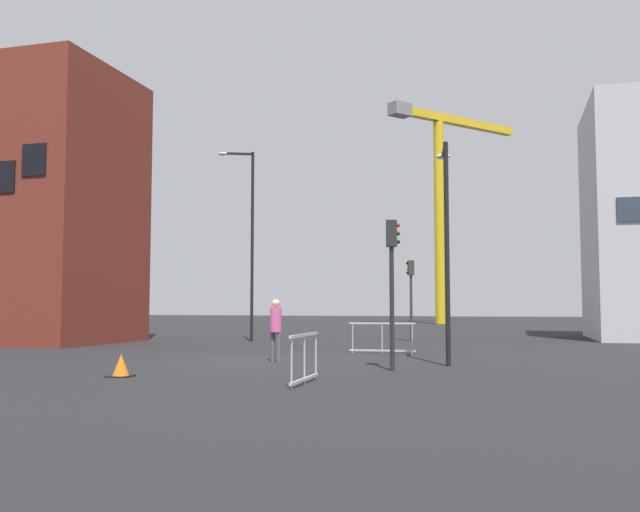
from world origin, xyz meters
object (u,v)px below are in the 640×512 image
at_px(construction_crane, 441,182).
at_px(traffic_light_median, 392,269).
at_px(traffic_cone_orange, 121,366).
at_px(pedestrian_walking, 276,325).
at_px(streetlamp_short, 446,232).
at_px(streetlamp_tall, 249,232).
at_px(traffic_light_verge, 411,287).

relative_size(construction_crane, traffic_light_median, 4.85).
bearing_deg(traffic_cone_orange, pedestrian_walking, 66.44).
distance_m(streetlamp_short, traffic_cone_orange, 9.53).
bearing_deg(traffic_light_median, streetlamp_tall, 125.88).
bearing_deg(construction_crane, traffic_light_verge, -87.75).
distance_m(traffic_light_verge, traffic_light_median, 14.39).
relative_size(streetlamp_tall, pedestrian_walking, 4.76).
xyz_separation_m(construction_crane, pedestrian_walking, (-1.22, -41.52, -11.57)).
bearing_deg(streetlamp_tall, traffic_light_median, -54.12).
bearing_deg(traffic_light_verge, pedestrian_walking, -100.68).
bearing_deg(streetlamp_short, streetlamp_tall, 134.58).
height_order(construction_crane, pedestrian_walking, construction_crane).
xyz_separation_m(traffic_light_median, pedestrian_walking, (-3.82, 1.79, -1.54)).
xyz_separation_m(streetlamp_tall, traffic_cone_orange, (2.73, -15.21, -4.85)).
relative_size(streetlamp_tall, traffic_cone_orange, 16.46).
relative_size(streetlamp_short, traffic_cone_orange, 11.72).
height_order(construction_crane, traffic_light_verge, construction_crane).
bearing_deg(traffic_cone_orange, streetlamp_tall, 100.16).
bearing_deg(pedestrian_walking, traffic_light_verge, 79.32).
xyz_separation_m(streetlamp_short, traffic_light_verge, (-2.71, 12.39, -1.21)).
distance_m(streetlamp_short, pedestrian_walking, 5.73).
bearing_deg(traffic_light_verge, streetlamp_tall, -162.49).
distance_m(construction_crane, traffic_light_verge, 30.72).
xyz_separation_m(construction_crane, traffic_light_verge, (1.14, -28.98, -10.12)).
xyz_separation_m(traffic_light_verge, traffic_light_median, (1.45, -14.32, 0.09)).
bearing_deg(traffic_cone_orange, traffic_light_verge, 75.49).
relative_size(traffic_light_median, pedestrian_walking, 2.10).
xyz_separation_m(traffic_light_verge, traffic_cone_orange, (-4.53, -17.50, -2.30)).
relative_size(traffic_light_verge, traffic_cone_orange, 7.00).
xyz_separation_m(streetlamp_short, traffic_light_median, (-1.26, -1.93, -1.13)).
relative_size(traffic_light_verge, pedestrian_walking, 2.02).
distance_m(streetlamp_tall, streetlamp_short, 14.25).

